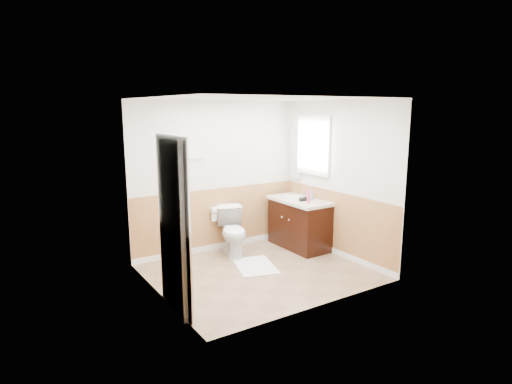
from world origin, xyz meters
TOP-DOWN VIEW (x-y plane):
  - floor at (0.00, 0.00)m, footprint 3.00×3.00m
  - ceiling at (0.00, 0.00)m, footprint 3.00×3.00m
  - wall_back at (0.00, 1.30)m, footprint 3.00×0.00m
  - wall_front at (0.00, -1.30)m, footprint 3.00×0.00m
  - wall_left at (-1.50, 0.00)m, footprint 0.00×3.00m
  - wall_right at (1.50, 0.00)m, footprint 0.00×3.00m
  - wainscot_back at (0.00, 1.29)m, footprint 3.00×0.00m
  - wainscot_front at (0.00, -1.29)m, footprint 3.00×0.00m
  - wainscot_left at (-1.49, 0.00)m, footprint 0.00×2.60m
  - wainscot_right at (1.49, 0.00)m, footprint 0.00×2.60m
  - toilet at (0.06, 0.89)m, footprint 0.64×0.86m
  - bath_mat at (0.06, 0.22)m, footprint 0.76×0.93m
  - vanity_cabinet at (1.21, 0.60)m, footprint 0.55×1.10m
  - vanity_knob_left at (0.91, 0.50)m, footprint 0.03×0.03m
  - vanity_knob_right at (0.91, 0.70)m, footprint 0.03×0.03m
  - countertop at (1.20, 0.60)m, footprint 0.60×1.15m
  - sink_basin at (1.21, 0.75)m, footprint 0.36×0.36m
  - faucet at (1.39, 0.75)m, footprint 0.02×0.02m
  - lotion_bottle at (1.11, 0.26)m, footprint 0.05×0.05m
  - soap_dispenser at (1.33, 0.47)m, footprint 0.12×0.12m
  - hair_dryer_body at (1.16, 0.45)m, footprint 0.14×0.07m
  - hair_dryer_handle at (1.13, 0.47)m, footprint 0.03×0.03m
  - mirror_panel at (1.48, 1.10)m, footprint 0.02×0.35m
  - window_frame at (1.47, 0.59)m, footprint 0.04×0.80m
  - window_glass at (1.49, 0.59)m, footprint 0.01×0.70m
  - door at (-1.40, -0.45)m, footprint 0.29×0.78m
  - door_frame at (-1.48, -0.45)m, footprint 0.02×0.92m
  - door_knob at (-1.34, -0.12)m, footprint 0.06×0.06m
  - towel_bar at (-0.55, 1.25)m, footprint 0.62×0.02m
  - tp_holder_bar at (-0.10, 1.23)m, footprint 0.14×0.02m
  - tp_roll at (-0.10, 1.23)m, footprint 0.10×0.11m
  - tp_sheet at (-0.10, 1.23)m, footprint 0.10×0.01m

SIDE VIEW (x-z plane):
  - floor at x=0.00m, z-range 0.00..0.00m
  - bath_mat at x=0.06m, z-range 0.00..0.02m
  - toilet at x=0.06m, z-range 0.00..0.78m
  - vanity_cabinet at x=1.21m, z-range 0.00..0.80m
  - wainscot_back at x=0.00m, z-range -1.00..2.00m
  - wainscot_front at x=0.00m, z-range -1.00..2.00m
  - wainscot_left at x=-1.49m, z-range -0.80..1.80m
  - wainscot_right at x=1.49m, z-range -0.80..1.80m
  - vanity_knob_left at x=0.91m, z-range 0.53..0.57m
  - vanity_knob_right at x=0.91m, z-range 0.53..0.57m
  - tp_sheet at x=-0.10m, z-range 0.51..0.67m
  - tp_holder_bar at x=-0.10m, z-range 0.69..0.71m
  - tp_roll at x=-0.10m, z-range 0.64..0.76m
  - countertop at x=1.20m, z-range 0.80..0.85m
  - hair_dryer_handle at x=1.13m, z-range 0.82..0.89m
  - sink_basin at x=1.21m, z-range 0.85..0.87m
  - hair_dryer_body at x=1.16m, z-range 0.85..0.92m
  - faucet at x=1.39m, z-range 0.85..0.99m
  - door_knob at x=-1.34m, z-range 0.92..0.98m
  - soap_dispenser at x=1.33m, z-range 0.85..1.06m
  - lotion_bottle at x=1.11m, z-range 0.85..1.07m
  - door at x=-1.40m, z-range 0.00..2.04m
  - door_frame at x=-1.48m, z-range -0.02..2.08m
  - wall_back at x=0.00m, z-range -0.25..2.75m
  - wall_front at x=0.00m, z-range -0.25..2.75m
  - wall_left at x=-1.50m, z-range -0.25..2.75m
  - wall_right at x=1.50m, z-range -0.25..2.75m
  - mirror_panel at x=1.48m, z-range 1.10..2.00m
  - towel_bar at x=-0.55m, z-range 1.59..1.61m
  - window_frame at x=1.47m, z-range 1.25..2.25m
  - window_glass at x=1.49m, z-range 1.30..2.20m
  - ceiling at x=0.00m, z-range 2.50..2.50m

